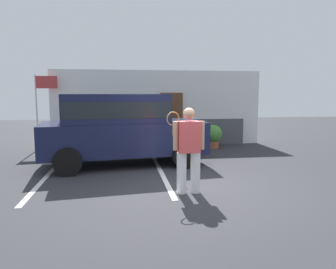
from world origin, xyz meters
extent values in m
plane|color=#2D2D33|center=(0.00, 0.00, 0.00)|extent=(40.00, 40.00, 0.00)
cube|color=silver|center=(-3.35, 1.50, 0.00)|extent=(0.12, 4.40, 0.01)
cube|color=silver|center=(-0.45, 1.50, 0.00)|extent=(0.12, 4.40, 0.01)
cube|color=white|center=(0.00, 6.12, 1.49)|extent=(8.32, 0.30, 2.98)
cube|color=#4C4C51|center=(0.00, 5.92, 0.52)|extent=(6.99, 0.10, 1.04)
cube|color=brown|center=(0.50, 5.90, 1.05)|extent=(0.90, 0.06, 2.10)
cube|color=#141938|center=(-1.39, 2.67, 0.80)|extent=(4.79, 2.43, 0.90)
cube|color=#141938|center=(-1.64, 2.64, 1.65)|extent=(3.09, 2.09, 0.80)
cube|color=black|center=(-1.64, 2.64, 1.63)|extent=(3.03, 2.10, 0.44)
cylinder|color=black|center=(0.03, 3.80, 0.36)|extent=(0.75, 0.34, 0.72)
cylinder|color=black|center=(0.26, 1.91, 0.36)|extent=(0.75, 0.34, 0.72)
cylinder|color=black|center=(-3.05, 3.43, 0.36)|extent=(0.75, 0.34, 0.72)
cylinder|color=black|center=(-2.82, 1.54, 0.36)|extent=(0.75, 0.34, 0.72)
cylinder|color=white|center=(0.05, -0.25, 0.43)|extent=(0.20, 0.20, 0.86)
cylinder|color=white|center=(-0.25, -0.26, 0.43)|extent=(0.20, 0.20, 0.86)
cube|color=#E04C4C|center=(-0.10, -0.25, 1.18)|extent=(0.45, 0.28, 0.64)
sphere|color=tan|center=(-0.10, -0.25, 1.66)|extent=(0.24, 0.24, 0.24)
cylinder|color=tan|center=(0.18, -0.25, 1.21)|extent=(0.11, 0.11, 0.59)
cylinder|color=tan|center=(-0.37, -0.26, 1.21)|extent=(0.11, 0.11, 0.59)
torus|color=olive|center=(-0.42, -0.21, 1.55)|extent=(0.29, 0.12, 0.29)
cylinder|color=olive|center=(-0.42, -0.21, 1.32)|extent=(0.03, 0.03, 0.20)
cylinder|color=#9E5638|center=(1.98, 5.05, 0.13)|extent=(0.43, 0.43, 0.27)
sphere|color=#4C8C38|center=(1.98, 5.05, 0.55)|extent=(0.68, 0.68, 0.68)
cylinder|color=silver|center=(-4.55, 5.70, 1.38)|extent=(0.05, 0.05, 2.76)
cube|color=#B23838|center=(-4.15, 5.70, 2.48)|extent=(0.75, 0.08, 0.45)
camera|label=1|loc=(-1.44, -6.56, 2.05)|focal=33.93mm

